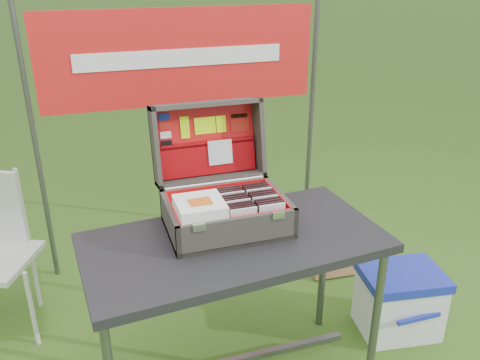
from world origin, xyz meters
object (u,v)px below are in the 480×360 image
object	(u,v)px
suitcase	(222,172)
cardboard_box	(339,247)
cooler	(399,301)
table	(235,314)

from	to	relation	value
suitcase	cardboard_box	distance (m)	1.31
suitcase	cooler	bearing A→B (deg)	-4.69
cooler	cardboard_box	size ratio (longest dim) A/B	1.11
cooler	cardboard_box	xyz separation A→B (m)	(-0.04, 0.58, 0.00)
table	cardboard_box	bearing A→B (deg)	31.72
suitcase	cooler	world-z (taller)	suitcase
cooler	cardboard_box	world-z (taller)	cardboard_box
table	cardboard_box	world-z (taller)	table
suitcase	cardboard_box	world-z (taller)	suitcase
cooler	cardboard_box	bearing A→B (deg)	102.11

